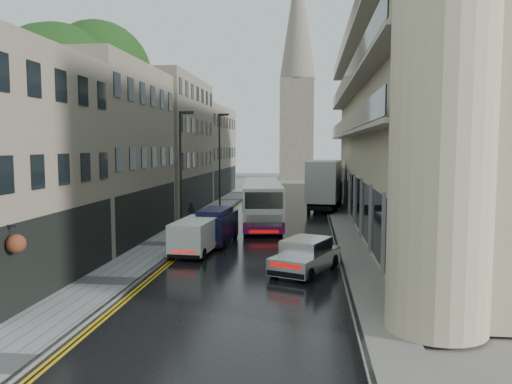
% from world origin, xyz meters
% --- Properties ---
extents(road, '(9.00, 85.00, 0.02)m').
position_xyz_m(road, '(0.00, 27.50, 0.01)').
color(road, black).
rests_on(road, ground).
extents(left_sidewalk, '(2.70, 85.00, 0.12)m').
position_xyz_m(left_sidewalk, '(-5.85, 27.50, 0.06)').
color(left_sidewalk, gray).
rests_on(left_sidewalk, ground).
extents(right_sidewalk, '(1.80, 85.00, 0.12)m').
position_xyz_m(right_sidewalk, '(5.40, 27.50, 0.06)').
color(right_sidewalk, slate).
rests_on(right_sidewalk, ground).
extents(old_shop_row, '(4.50, 56.00, 12.00)m').
position_xyz_m(old_shop_row, '(-9.45, 30.00, 6.00)').
color(old_shop_row, gray).
rests_on(old_shop_row, ground).
extents(modern_block, '(8.00, 40.00, 14.00)m').
position_xyz_m(modern_block, '(10.30, 26.00, 7.00)').
color(modern_block, '#C0AE8F').
rests_on(modern_block, ground).
extents(church_spire, '(6.40, 6.40, 40.00)m').
position_xyz_m(church_spire, '(0.50, 82.00, 20.00)').
color(church_spire, gray).
rests_on(church_spire, ground).
extents(tree_near, '(10.56, 10.56, 13.89)m').
position_xyz_m(tree_near, '(-12.50, 20.00, 6.95)').
color(tree_near, black).
rests_on(tree_near, ground).
extents(tree_far, '(9.24, 9.24, 12.46)m').
position_xyz_m(tree_far, '(-12.20, 33.00, 6.23)').
color(tree_far, black).
rests_on(tree_far, ground).
extents(cream_bus, '(4.08, 12.20, 3.26)m').
position_xyz_m(cream_bus, '(-1.52, 24.41, 1.65)').
color(cream_bus, white).
rests_on(cream_bus, road).
extents(white_lorry, '(3.82, 9.12, 4.65)m').
position_xyz_m(white_lorry, '(2.85, 35.41, 2.34)').
color(white_lorry, silver).
rests_on(white_lorry, road).
extents(silver_hatchback, '(3.45, 4.75, 1.63)m').
position_xyz_m(silver_hatchback, '(1.35, 12.67, 0.84)').
color(silver_hatchback, silver).
rests_on(silver_hatchback, road).
extents(white_van, '(2.15, 4.45, 1.96)m').
position_xyz_m(white_van, '(-4.30, 15.72, 1.00)').
color(white_van, white).
rests_on(white_van, road).
extents(navy_van, '(2.10, 4.56, 2.26)m').
position_xyz_m(navy_van, '(-3.67, 18.62, 1.15)').
color(navy_van, black).
rests_on(navy_van, road).
extents(pedestrian, '(0.74, 0.57, 1.82)m').
position_xyz_m(pedestrian, '(-5.54, 25.33, 1.03)').
color(pedestrian, black).
rests_on(pedestrian, left_sidewalk).
extents(lamp_post_near, '(0.90, 0.28, 7.91)m').
position_xyz_m(lamp_post_near, '(-4.90, 20.04, 4.07)').
color(lamp_post_near, black).
rests_on(lamp_post_near, left_sidewalk).
extents(lamp_post_far, '(1.01, 0.44, 8.78)m').
position_xyz_m(lamp_post_far, '(-5.40, 35.93, 4.51)').
color(lamp_post_far, black).
rests_on(lamp_post_far, left_sidewalk).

